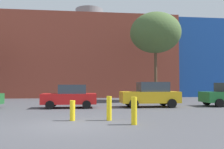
{
  "coord_description": "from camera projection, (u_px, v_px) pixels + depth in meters",
  "views": [
    {
      "loc": [
        0.61,
        -9.96,
        1.69
      ],
      "look_at": [
        2.93,
        9.9,
        2.49
      ],
      "focal_mm": 38.32,
      "sensor_mm": 36.0,
      "label": 1
    }
  ],
  "objects": [
    {
      "name": "bollard_yellow_2",
      "position": [
        134.0,
        111.0,
        9.94
      ],
      "size": [
        0.24,
        0.24,
        1.15
      ],
      "primitive_type": "cylinder",
      "color": "yellow",
      "rests_on": "ground_plane"
    },
    {
      "name": "ground_plane",
      "position": [
        69.0,
        125.0,
        9.75
      ],
      "size": [
        200.0,
        200.0,
        0.0
      ],
      "primitive_type": "plane",
      "color": "#47474C"
    },
    {
      "name": "parked_car_3",
      "position": [
        150.0,
        95.0,
        17.61
      ],
      "size": [
        4.25,
        2.08,
        1.84
      ],
      "rotation": [
        0.0,
        0.0,
        3.14
      ],
      "color": "gold",
      "rests_on": "ground_plane"
    },
    {
      "name": "bare_tree_1",
      "position": [
        155.0,
        33.0,
        23.97
      ],
      "size": [
        5.08,
        5.08,
        8.87
      ],
      "color": "brown",
      "rests_on": "ground_plane"
    },
    {
      "name": "bollard_yellow_0",
      "position": [
        109.0,
        108.0,
        11.11
      ],
      "size": [
        0.24,
        0.24,
        1.12
      ],
      "primitive_type": "cylinder",
      "color": "yellow",
      "rests_on": "ground_plane"
    },
    {
      "name": "building_backdrop",
      "position": [
        89.0,
        59.0,
        34.62
      ],
      "size": [
        37.54,
        11.26,
        12.56
      ],
      "color": "brown",
      "rests_on": "ground_plane"
    },
    {
      "name": "parked_car_2",
      "position": [
        70.0,
        96.0,
        16.93
      ],
      "size": [
        3.8,
        1.87,
        1.65
      ],
      "rotation": [
        0.0,
        0.0,
        3.14
      ],
      "color": "red",
      "rests_on": "ground_plane"
    },
    {
      "name": "bollard_yellow_1",
      "position": [
        72.0,
        111.0,
        11.01
      ],
      "size": [
        0.24,
        0.24,
        0.93
      ],
      "primitive_type": "cylinder",
      "color": "yellow",
      "rests_on": "ground_plane"
    }
  ]
}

